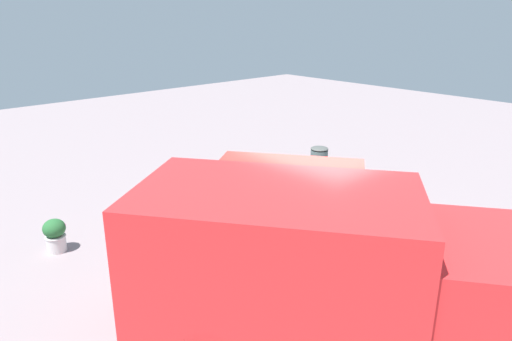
{
  "coord_description": "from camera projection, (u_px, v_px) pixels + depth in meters",
  "views": [
    {
      "loc": [
        -6.15,
        -4.93,
        4.51
      ],
      "look_at": [
        0.31,
        2.09,
        1.26
      ],
      "focal_mm": 32.8,
      "sensor_mm": 36.0,
      "label": 1
    }
  ],
  "objects": [
    {
      "name": "planter_flowering_far",
      "position": [
        55.0,
        234.0,
        9.18
      ],
      "size": [
        0.43,
        0.43,
        0.68
      ],
      "color": "silver",
      "rests_on": "ground_plane"
    },
    {
      "name": "ground_plane",
      "position": [
        319.0,
        263.0,
        8.83
      ],
      "size": [
        40.0,
        40.0,
        0.0
      ],
      "primitive_type": "plane",
      "color": "gray"
    },
    {
      "name": "planter_flowering_near",
      "position": [
        184.0,
        190.0,
        11.45
      ],
      "size": [
        0.52,
        0.52,
        0.77
      ],
      "color": "silver",
      "rests_on": "ground_plane"
    },
    {
      "name": "trash_bin",
      "position": [
        319.0,
        165.0,
        12.85
      ],
      "size": [
        0.48,
        0.48,
        1.04
      ],
      "color": "#455856",
      "rests_on": "ground_plane"
    },
    {
      "name": "food_truck",
      "position": [
        326.0,
        278.0,
        6.29
      ],
      "size": [
        4.85,
        5.58,
        2.33
      ],
      "color": "red",
      "rests_on": "ground_plane"
    },
    {
      "name": "planter_flowering_side",
      "position": [
        479.0,
        225.0,
        9.62
      ],
      "size": [
        0.46,
        0.46,
        0.68
      ],
      "color": "#524255",
      "rests_on": "ground_plane"
    },
    {
      "name": "person_customer",
      "position": [
        166.0,
        224.0,
        9.7
      ],
      "size": [
        0.62,
        0.79,
        0.87
      ],
      "color": "black",
      "rests_on": "ground_plane"
    }
  ]
}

